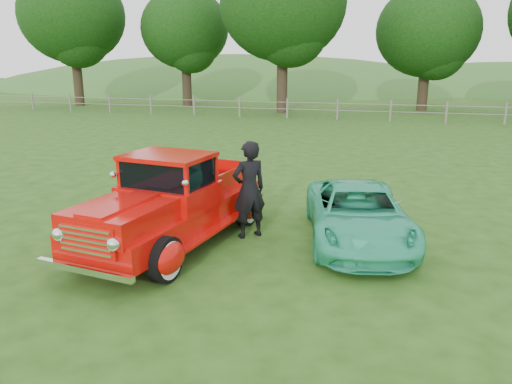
% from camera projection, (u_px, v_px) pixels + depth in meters
% --- Properties ---
extents(ground, '(140.00, 140.00, 0.00)m').
position_uv_depth(ground, '(195.00, 263.00, 8.78)').
color(ground, '#244612').
rests_on(ground, ground).
extents(distant_hills, '(116.00, 60.00, 18.00)m').
position_uv_depth(distant_hills, '(337.00, 121.00, 66.37)').
color(distant_hills, '#356023').
rests_on(distant_hills, ground).
extents(fence_line, '(48.00, 0.12, 1.20)m').
position_uv_depth(fence_line, '(338.00, 109.00, 29.11)').
color(fence_line, slate).
rests_on(fence_line, ground).
extents(tree_far_west, '(7.60, 7.60, 9.93)m').
position_uv_depth(tree_far_west, '(72.00, 16.00, 36.43)').
color(tree_far_west, black).
rests_on(tree_far_west, ground).
extents(tree_mid_west, '(6.40, 6.40, 8.46)m').
position_uv_depth(tree_mid_west, '(185.00, 29.00, 36.48)').
color(tree_mid_west, black).
rests_on(tree_mid_west, ground).
extents(tree_near_west, '(8.00, 8.00, 10.42)m').
position_uv_depth(tree_near_west, '(283.00, 4.00, 31.32)').
color(tree_near_west, black).
rests_on(tree_near_west, ground).
extents(tree_near_east, '(6.80, 6.80, 8.33)m').
position_uv_depth(tree_near_east, '(428.00, 31.00, 33.14)').
color(tree_near_east, black).
rests_on(tree_near_east, ground).
extents(red_pickup, '(2.75, 5.18, 1.78)m').
position_uv_depth(red_pickup, '(172.00, 204.00, 9.52)').
color(red_pickup, black).
rests_on(red_pickup, ground).
extents(teal_sedan, '(2.65, 4.29, 1.11)m').
position_uv_depth(teal_sedan, '(358.00, 214.00, 9.69)').
color(teal_sedan, '#2EBB8A').
rests_on(teal_sedan, ground).
extents(man, '(0.84, 0.83, 1.95)m').
position_uv_depth(man, '(249.00, 190.00, 9.85)').
color(man, black).
rests_on(man, ground).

